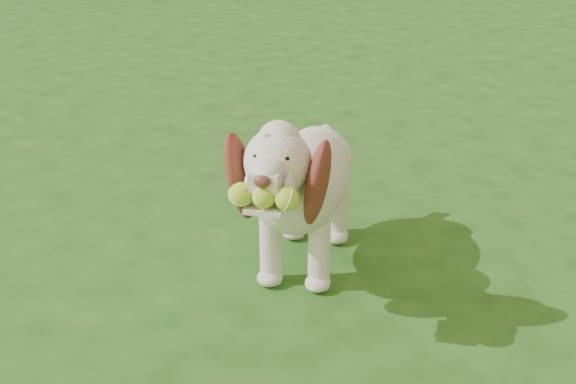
# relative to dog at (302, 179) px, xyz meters

# --- Properties ---
(ground) EXTENTS (80.00, 80.00, 0.00)m
(ground) POSITION_rel_dog_xyz_m (0.07, 0.64, -0.38)
(ground) COLOR #1D4B15
(ground) RESTS_ON ground
(dog) EXTENTS (0.41, 1.11, 0.72)m
(dog) POSITION_rel_dog_xyz_m (0.00, 0.00, 0.00)
(dog) COLOR silver
(dog) RESTS_ON ground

